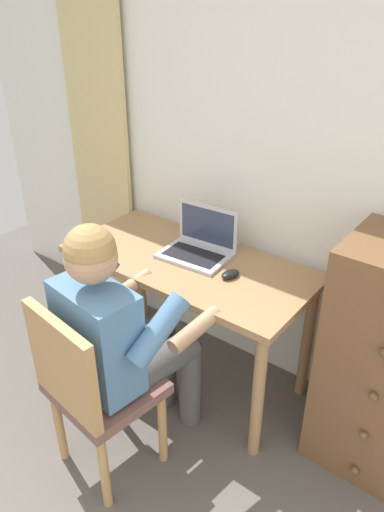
# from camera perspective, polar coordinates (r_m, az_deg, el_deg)

# --- Properties ---
(wall_back) EXTENTS (4.80, 0.05, 2.50)m
(wall_back) POSITION_cam_1_polar(r_m,az_deg,el_deg) (2.31, 15.01, 10.70)
(wall_back) COLOR silver
(wall_back) RESTS_ON ground_plane
(curtain_panel) EXTENTS (0.47, 0.03, 2.15)m
(curtain_panel) POSITION_cam_1_polar(r_m,az_deg,el_deg) (3.10, -10.72, 12.38)
(curtain_panel) COLOR #CCB77A
(curtain_panel) RESTS_ON ground_plane
(desk) EXTENTS (1.27, 0.60, 0.74)m
(desk) POSITION_cam_1_polar(r_m,az_deg,el_deg) (2.50, -0.42, -2.60)
(desk) COLOR #9E754C
(desk) RESTS_ON ground_plane
(chair) EXTENTS (0.47, 0.45, 0.89)m
(chair) POSITION_cam_1_polar(r_m,az_deg,el_deg) (2.12, -11.68, -14.61)
(chair) COLOR brown
(chair) RESTS_ON ground_plane
(person_seated) EXTENTS (0.58, 0.61, 1.21)m
(person_seated) POSITION_cam_1_polar(r_m,az_deg,el_deg) (2.08, -8.06, -8.63)
(person_seated) COLOR #4C4C4C
(person_seated) RESTS_ON ground_plane
(laptop) EXTENTS (0.36, 0.28, 0.24)m
(laptop) POSITION_cam_1_polar(r_m,az_deg,el_deg) (2.47, 0.83, 1.29)
(laptop) COLOR #B7BABF
(laptop) RESTS_ON desk
(computer_mouse) EXTENTS (0.08, 0.11, 0.03)m
(computer_mouse) POSITION_cam_1_polar(r_m,az_deg,el_deg) (2.30, 4.49, -2.13)
(computer_mouse) COLOR black
(computer_mouse) RESTS_ON desk
(desk_clock) EXTENTS (0.09, 0.09, 0.03)m
(desk_clock) POSITION_cam_1_polar(r_m,az_deg,el_deg) (2.58, -11.41, 0.99)
(desk_clock) COLOR black
(desk_clock) RESTS_ON desk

